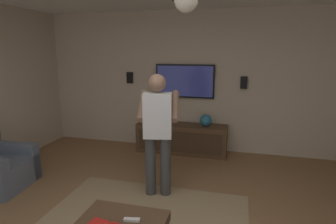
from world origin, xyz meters
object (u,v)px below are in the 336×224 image
tv (185,81)px  wall_speaker_left (244,83)px  media_console (182,138)px  vase_round (206,120)px  wall_speaker_right (130,78)px  remote_white (132,220)px  person_standing (158,128)px

tv → wall_speaker_left: 1.09m
media_console → wall_speaker_left: wall_speaker_left is taller
media_console → wall_speaker_left: 1.55m
media_console → vase_round: vase_round is taller
vase_round → wall_speaker_right: 1.75m
tv → remote_white: bearing=2.3°
media_console → person_standing: bearing=0.5°
media_console → vase_round: bearing=92.0°
remote_white → media_console: bearing=81.8°
remote_white → tv: bearing=81.6°
tv → vase_round: 0.85m
remote_white → wall_speaker_right: bearing=101.2°
wall_speaker_right → vase_round: bearing=-98.6°
media_console → tv: size_ratio=1.50×
person_standing → vase_round: size_ratio=7.45×
person_standing → wall_speaker_right: (1.88, 1.14, 0.45)m
wall_speaker_right → wall_speaker_left: bearing=-90.0°
tv → wall_speaker_right: 1.13m
person_standing → vase_round: (1.65, -0.43, -0.27)m
remote_white → vase_round: bearing=72.9°
tv → person_standing: bearing=0.5°
remote_white → wall_speaker_left: size_ratio=0.68×
remote_white → vase_round: size_ratio=0.68×
tv → remote_white: size_ratio=7.54×
vase_round → wall_speaker_left: wall_speaker_left is taller
vase_round → remote_white: bearing=173.6°
person_standing → tv: bearing=-10.9°
wall_speaker_left → wall_speaker_right: bearing=90.0°
remote_white → vase_round: 2.90m
remote_white → wall_speaker_right: (3.11, 1.25, 0.97)m
vase_round → wall_speaker_left: size_ratio=1.00×
media_console → tv: 1.10m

